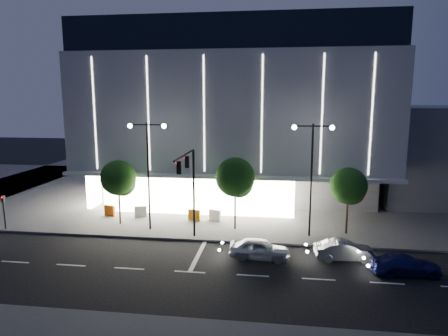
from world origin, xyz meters
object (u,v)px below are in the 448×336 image
car_lead (260,249)px  barrier_d (215,215)px  barrier_b (141,211)px  barrier_c (194,215)px  tree_mid (236,179)px  car_second (345,251)px  street_lamp_east (312,163)px  barrier_a (110,211)px  traffic_mast (190,179)px  street_lamp_west (148,160)px  car_third (406,265)px  tree_left (119,180)px  ped_signal_far (4,208)px  tree_right (349,188)px

car_lead → barrier_d: bearing=32.9°
barrier_b → barrier_c: bearing=-24.1°
car_lead → tree_mid: bearing=25.2°
car_lead → car_second: car_lead is taller
street_lamp_east → barrier_a: (-17.87, 3.15, -5.31)m
traffic_mast → barrier_c: bearing=98.7°
barrier_c → street_lamp_east: bearing=-3.5°
traffic_mast → car_second: size_ratio=1.75×
street_lamp_east → tree_mid: street_lamp_east is taller
tree_mid → barrier_d: 4.62m
traffic_mast → street_lamp_west: street_lamp_west is taller
car_third → barrier_c: bearing=56.4°
street_lamp_east → tree_mid: size_ratio=1.46×
traffic_mast → tree_left: traffic_mast is taller
street_lamp_west → barrier_c: bearing=40.8°
street_lamp_east → car_third: (5.45, -6.04, -5.33)m
barrier_c → barrier_d: bearing=18.2°
ped_signal_far → car_second: 27.21m
street_lamp_west → street_lamp_east: same height
ped_signal_far → car_lead: size_ratio=0.73×
car_lead → barrier_a: bearing=64.6°
street_lamp_west → barrier_b: 6.52m
tree_left → car_second: 19.06m
street_lamp_east → car_second: bearing=-64.1°
street_lamp_west → tree_left: street_lamp_west is taller
tree_left → barrier_a: size_ratio=5.20×
barrier_b → barrier_d: (6.94, -0.31, 0.00)m
tree_mid → barrier_a: size_ratio=5.59×
street_lamp_east → ped_signal_far: bearing=-176.6°
tree_mid → car_third: tree_mid is taller
barrier_b → barrier_c: size_ratio=1.00×
tree_left → barrier_c: bearing=15.6°
ped_signal_far → barrier_d: (17.00, 4.44, -1.24)m
barrier_d → street_lamp_west: bearing=-126.8°
barrier_a → traffic_mast: bearing=-15.7°
tree_right → car_lead: size_ratio=1.34×
car_third → barrier_b: bearing=61.8°
tree_left → tree_right: tree_left is taller
car_lead → barrier_c: (-6.12, 7.50, -0.05)m
street_lamp_east → barrier_c: bearing=164.4°
street_lamp_east → barrier_a: bearing=170.0°
ped_signal_far → tree_left: 9.61m
barrier_a → barrier_d: (9.87, -0.21, 0.00)m
street_lamp_east → tree_left: street_lamp_east is taller
tree_left → tree_right: 19.00m
tree_left → street_lamp_west: bearing=-18.9°
car_second → car_third: 3.86m
tree_right → tree_mid: bearing=180.0°
tree_right → barrier_b: bearing=172.9°
tree_left → barrier_d: (7.97, 1.92, -3.38)m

